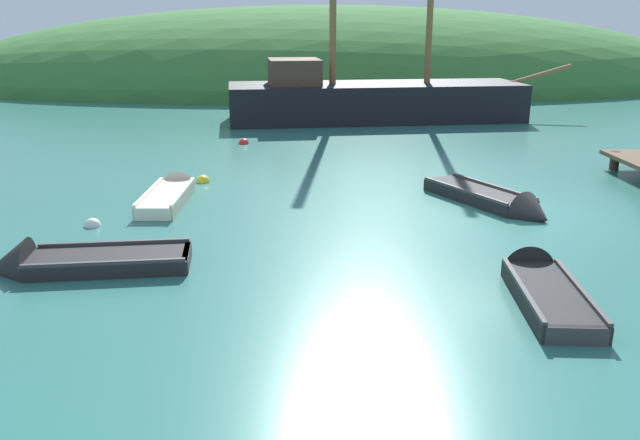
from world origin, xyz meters
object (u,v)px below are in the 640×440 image
rowboat_outer_left (73,265)px  buoy_white (93,226)px  rowboat_near_dock (541,288)px  sailing_ship (372,106)px  rowboat_far (171,196)px  buoy_yellow (203,182)px  rowboat_center (496,203)px  buoy_red (244,144)px

rowboat_outer_left → buoy_white: rowboat_outer_left is taller
rowboat_near_dock → buoy_white: bearing=69.8°
sailing_ship → rowboat_far: (-6.75, -13.40, -0.52)m
rowboat_far → buoy_yellow: size_ratio=8.85×
buoy_yellow → rowboat_outer_left: bearing=-102.9°
rowboat_center → rowboat_far: bearing=-124.0°
rowboat_near_dock → buoy_white: size_ratio=9.47×
rowboat_outer_left → buoy_red: bearing=-104.8°
rowboat_far → rowboat_near_dock: (7.38, -6.35, -0.02)m
rowboat_center → rowboat_far: 8.25m
sailing_ship → buoy_yellow: size_ratio=39.87×
buoy_yellow → rowboat_near_dock: bearing=-50.4°
rowboat_far → buoy_red: 7.88m
rowboat_center → rowboat_near_dock: rowboat_center is taller
rowboat_center → rowboat_near_dock: size_ratio=1.13×
rowboat_far → buoy_white: bearing=150.7°
rowboat_far → buoy_red: size_ratio=9.11×
buoy_red → rowboat_outer_left: bearing=-100.3°
buoy_white → buoy_yellow: size_ratio=0.92×
rowboat_outer_left → buoy_yellow: (1.56, 6.78, -0.08)m
sailing_ship → buoy_yellow: sailing_ship is taller
rowboat_near_dock → buoy_yellow: 10.66m
rowboat_outer_left → buoy_red: rowboat_outer_left is taller
buoy_yellow → rowboat_center: bearing=-20.6°
sailing_ship → buoy_red: size_ratio=41.03×
rowboat_far → rowboat_center: bearing=-94.3°
rowboat_outer_left → rowboat_near_dock: size_ratio=1.08×
rowboat_near_dock → buoy_red: (-6.05, 14.11, -0.09)m
rowboat_near_dock → buoy_red: 15.36m
rowboat_center → buoy_yellow: rowboat_center is taller
rowboat_center → buoy_white: 9.65m
buoy_white → buoy_red: 10.35m
rowboat_near_dock → buoy_red: size_ratio=8.94×
rowboat_near_dock → buoy_white: (-8.76, 4.13, -0.09)m
rowboat_center → buoy_red: (-6.86, 8.76, -0.09)m
rowboat_outer_left → buoy_white: bearing=-86.0°
buoy_white → rowboat_far: bearing=58.1°
rowboat_far → rowboat_near_dock: rowboat_near_dock is taller
rowboat_far → buoy_white: 2.62m
sailing_ship → rowboat_far: bearing=-121.8°
buoy_white → buoy_yellow: 4.53m
rowboat_near_dock → buoy_white: rowboat_near_dock is taller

